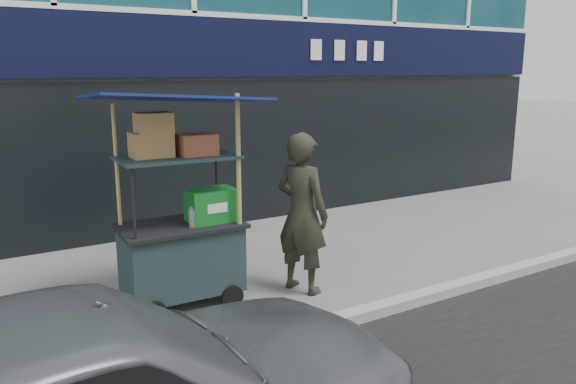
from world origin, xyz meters
TOP-DOWN VIEW (x-y plane):
  - ground at (0.00, 0.00)m, footprint 80.00×80.00m
  - curb at (0.00, -0.20)m, footprint 80.00×0.18m
  - vendor_cart at (-1.33, 1.18)m, footprint 1.79×1.29m
  - vendor_man at (-0.00, 0.82)m, footprint 0.67×0.80m

SIDE VIEW (x-z plane):
  - ground at x=0.00m, z-range 0.00..0.00m
  - curb at x=0.00m, z-range 0.00..0.12m
  - vendor_cart at x=-1.33m, z-range -0.36..2.03m
  - vendor_man at x=0.00m, z-range 0.00..1.89m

